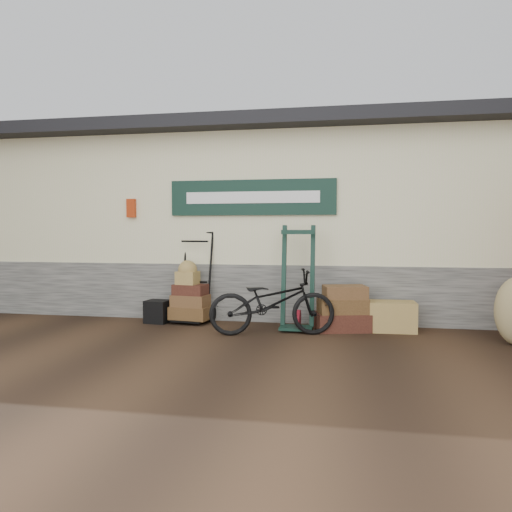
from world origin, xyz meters
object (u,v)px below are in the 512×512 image
at_px(porter_trolley, 195,276).
at_px(wicker_hamper, 392,316).
at_px(green_barrow, 298,278).
at_px(suitcase_stack, 343,308).
at_px(black_trunk, 158,312).
at_px(bicycle, 272,299).

bearing_deg(porter_trolley, wicker_hamper, 3.89).
distance_m(green_barrow, suitcase_stack, 0.77).
distance_m(wicker_hamper, black_trunk, 3.54).
height_order(suitcase_stack, black_trunk, suitcase_stack).
bearing_deg(porter_trolley, bicycle, -22.32).
bearing_deg(green_barrow, porter_trolley, 169.41).
xyz_separation_m(green_barrow, wicker_hamper, (1.34, 0.13, -0.54)).
bearing_deg(green_barrow, wicker_hamper, 6.05).
relative_size(porter_trolley, suitcase_stack, 1.95).
bearing_deg(black_trunk, porter_trolley, 21.62).
bearing_deg(black_trunk, suitcase_stack, -1.69).
bearing_deg(wicker_hamper, black_trunk, -179.83).
height_order(porter_trolley, green_barrow, green_barrow).
height_order(porter_trolley, wicker_hamper, porter_trolley).
bearing_deg(suitcase_stack, wicker_hamper, 7.70).
xyz_separation_m(porter_trolley, green_barrow, (1.66, -0.33, 0.03)).
bearing_deg(green_barrow, suitcase_stack, 3.53).
xyz_separation_m(suitcase_stack, bicycle, (-0.95, -0.49, 0.17)).
xyz_separation_m(wicker_hamper, black_trunk, (-3.54, -0.01, -0.04)).
xyz_separation_m(suitcase_stack, black_trunk, (-2.84, 0.08, -0.15)).
distance_m(green_barrow, black_trunk, 2.27).
height_order(porter_trolley, bicycle, porter_trolley).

